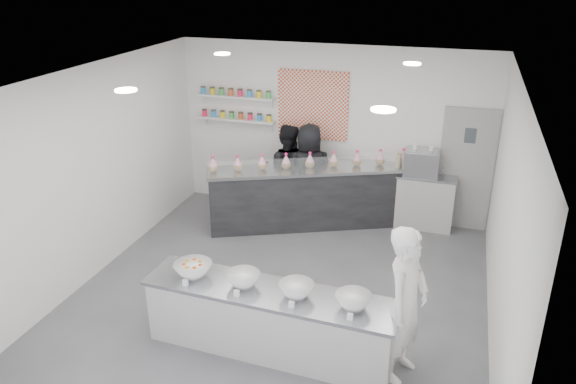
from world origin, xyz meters
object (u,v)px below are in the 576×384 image
(prep_counter, at_px, (270,321))
(espresso_ledge, at_px, (416,201))
(woman_prep, at_px, (405,304))
(staff_right, at_px, (309,173))
(staff_left, at_px, (287,170))
(espresso_machine, at_px, (422,163))
(back_bar, at_px, (309,197))

(prep_counter, relative_size, espresso_ledge, 2.35)
(prep_counter, bearing_deg, woman_prep, 4.72)
(staff_right, bearing_deg, woman_prep, 97.37)
(woman_prep, xyz_separation_m, staff_left, (-2.48, 3.65, -0.06))
(prep_counter, relative_size, staff_right, 1.72)
(espresso_machine, xyz_separation_m, staff_right, (-1.86, -0.27, -0.29))
(staff_right, bearing_deg, back_bar, 84.84)
(back_bar, height_order, staff_right, staff_right)
(espresso_machine, bearing_deg, prep_counter, -108.78)
(woman_prep, bearing_deg, back_bar, 48.49)
(espresso_machine, xyz_separation_m, staff_left, (-2.29, -0.18, -0.32))
(espresso_ledge, xyz_separation_m, staff_right, (-1.82, -0.27, 0.40))
(espresso_machine, relative_size, woman_prep, 0.31)
(back_bar, bearing_deg, espresso_machine, -8.19)
(espresso_ledge, bearing_deg, back_bar, -163.38)
(prep_counter, distance_m, woman_prep, 1.60)
(espresso_ledge, height_order, staff_right, staff_right)
(staff_left, bearing_deg, staff_right, 164.53)
(espresso_ledge, relative_size, staff_right, 0.73)
(prep_counter, height_order, espresso_ledge, espresso_ledge)
(back_bar, height_order, espresso_ledge, back_bar)
(espresso_ledge, distance_m, staff_right, 1.88)
(espresso_machine, height_order, staff_left, staff_left)
(staff_left, xyz_separation_m, staff_right, (0.43, -0.09, 0.03))
(prep_counter, height_order, back_bar, back_bar)
(espresso_ledge, distance_m, woman_prep, 3.87)
(prep_counter, distance_m, back_bar, 3.41)
(espresso_ledge, bearing_deg, staff_right, -171.56)
(espresso_machine, bearing_deg, woman_prep, -87.14)
(staff_right, bearing_deg, staff_left, -34.37)
(espresso_machine, bearing_deg, espresso_ledge, 180.00)
(prep_counter, distance_m, staff_left, 3.86)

